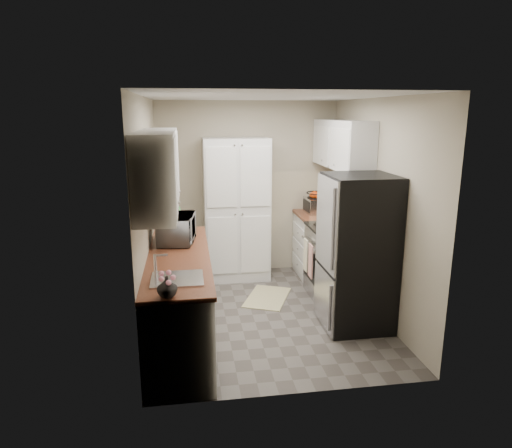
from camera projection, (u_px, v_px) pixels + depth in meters
name	position (u px, v px, depth m)	size (l,w,h in m)	color
ground	(266.00, 314.00, 5.44)	(3.20, 3.20, 0.00)	#56514C
room_shell	(265.00, 178.00, 5.03)	(2.64, 3.24, 2.52)	#B5A992
pantry_cabinet	(237.00, 210.00, 6.43)	(0.90, 0.55, 2.00)	silver
base_cabinet_left	(180.00, 299.00, 4.77)	(0.60, 2.30, 0.88)	silver
countertop_left	(178.00, 257.00, 4.66)	(0.63, 2.33, 0.04)	brown
base_cabinet_right	(319.00, 247.00, 6.62)	(0.60, 0.80, 0.88)	silver
countertop_right	(320.00, 216.00, 6.51)	(0.63, 0.83, 0.04)	brown
electric_range	(336.00, 262.00, 5.84)	(0.71, 0.78, 1.13)	#B7B7BC
refrigerator	(358.00, 252.00, 4.98)	(0.70, 0.72, 1.70)	#B7B7BC
microwave	(177.00, 229.00, 5.08)	(0.55, 0.38, 0.31)	#B7B8BC
wine_bottle	(178.00, 221.00, 5.54)	(0.07, 0.07, 0.27)	black
flower_vase	(167.00, 287.00, 3.58)	(0.16, 0.16, 0.17)	silver
cutting_board	(178.00, 220.00, 5.55)	(0.02, 0.23, 0.29)	#469B4D
toaster_oven	(317.00, 205.00, 6.58)	(0.30, 0.38, 0.22)	#B2B1B6
fruit_basket	(317.00, 194.00, 6.53)	(0.30, 0.30, 0.13)	#E8440D
kitchen_mat	(267.00, 297.00, 5.90)	(0.48, 0.77, 0.01)	#C9BF88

